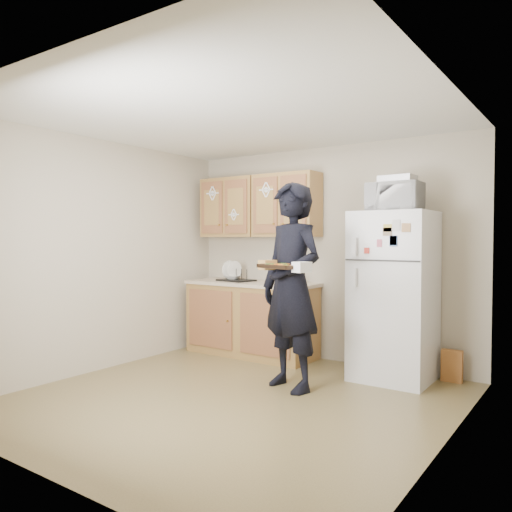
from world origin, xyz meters
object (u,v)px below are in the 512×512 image
(baking_tray, at_px, (284,267))
(dish_rack, at_px, (236,274))
(refrigerator, at_px, (394,296))
(microwave, at_px, (395,197))
(person, at_px, (291,286))

(baking_tray, distance_m, dish_rack, 1.86)
(refrigerator, distance_m, microwave, 0.99)
(refrigerator, distance_m, person, 1.11)
(microwave, bearing_deg, baking_tray, -120.30)
(microwave, xyz_separation_m, dish_rack, (-2.03, 0.08, -0.86))
(refrigerator, distance_m, dish_rack, 2.02)
(person, bearing_deg, refrigerator, 69.26)
(refrigerator, height_order, microwave, microwave)
(refrigerator, xyz_separation_m, person, (-0.69, -0.86, 0.13))
(refrigerator, bearing_deg, dish_rack, 179.14)
(refrigerator, relative_size, person, 0.87)
(baking_tray, bearing_deg, refrigerator, 80.36)
(microwave, bearing_deg, dish_rack, 176.53)
(baking_tray, height_order, microwave, microwave)
(refrigerator, distance_m, baking_tray, 1.34)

